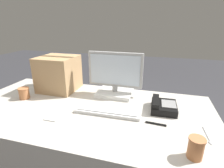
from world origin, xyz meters
TOP-DOWN VIEW (x-y plane):
  - office_desk at (0.00, 0.00)m, footprint 1.80×0.90m
  - monitor at (0.14, 0.29)m, footprint 0.45×0.25m
  - keyboard at (0.18, -0.02)m, footprint 0.45×0.15m
  - desk_phone at (0.54, 0.11)m, footprint 0.18×0.21m
  - paper_cup_left at (-0.54, 0.01)m, footprint 0.09×0.09m
  - paper_cup_right at (0.68, -0.32)m, footprint 0.08×0.08m
  - spoon at (0.78, -0.15)m, footprint 0.03×0.16m
  - cardboard_box at (-0.37, 0.26)m, footprint 0.31×0.30m
  - pen_marker at (0.50, -0.09)m, footprint 0.13×0.02m
  - sticky_note_pad at (-0.15, -0.19)m, footprint 0.09×0.09m

SIDE VIEW (x-z plane):
  - office_desk at x=0.00m, z-range 0.00..0.75m
  - spoon at x=0.78m, z-range 0.75..0.76m
  - sticky_note_pad at x=-0.15m, z-range 0.75..0.76m
  - pen_marker at x=0.50m, z-range 0.75..0.76m
  - keyboard at x=0.18m, z-range 0.75..0.78m
  - desk_phone at x=0.54m, z-range 0.74..0.82m
  - paper_cup_left at x=-0.54m, z-range 0.75..0.84m
  - paper_cup_right at x=0.68m, z-range 0.75..0.86m
  - monitor at x=0.14m, z-range 0.72..1.08m
  - cardboard_box at x=-0.37m, z-range 0.75..1.06m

